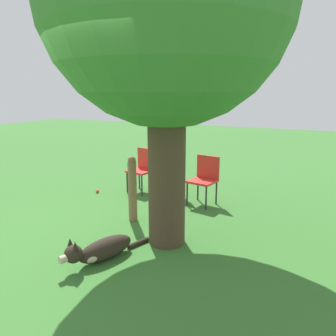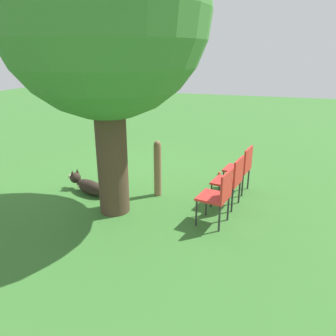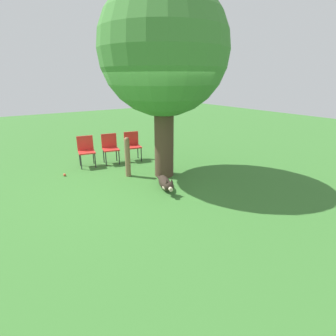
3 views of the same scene
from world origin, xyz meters
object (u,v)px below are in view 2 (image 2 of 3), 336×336
at_px(red_chair_2, 219,194).
at_px(tennis_ball, 219,173).
at_px(red_chair_1, 231,179).
at_px(red_chair_0, 241,166).
at_px(oak_tree, 103,13).
at_px(fence_post, 158,168).
at_px(dog, 88,186).

bearing_deg(red_chair_2, tennis_ball, -70.63).
distance_m(red_chair_1, red_chair_2, 0.68).
bearing_deg(red_chair_0, oak_tree, 48.31).
distance_m(fence_post, tennis_ball, 1.71).
bearing_deg(tennis_ball, oak_tree, 57.92).
xyz_separation_m(red_chair_0, red_chair_2, (0.19, 1.35, 0.00)).
xyz_separation_m(dog, tennis_ball, (-2.15, -1.68, -0.11)).
height_order(red_chair_2, tennis_ball, red_chair_2).
relative_size(oak_tree, red_chair_2, 5.23).
xyz_separation_m(oak_tree, tennis_ball, (-1.36, -2.17, -2.91)).
relative_size(red_chair_0, red_chair_1, 1.00).
bearing_deg(red_chair_0, red_chair_2, 93.08).
relative_size(red_chair_1, red_chair_2, 1.00).
bearing_deg(fence_post, tennis_ball, -123.28).
distance_m(dog, tennis_ball, 2.74).
distance_m(red_chair_0, tennis_ball, 1.02).
relative_size(red_chair_0, tennis_ball, 12.51).
xyz_separation_m(oak_tree, red_chair_1, (-1.76, -0.74, -2.45)).
xyz_separation_m(red_chair_2, tennis_ball, (0.31, -2.11, -0.46)).
height_order(oak_tree, red_chair_1, oak_tree).
bearing_deg(red_chair_0, fence_post, 34.73).
relative_size(dog, fence_post, 1.18).
xyz_separation_m(oak_tree, fence_post, (-0.46, -0.80, -2.43)).
relative_size(fence_post, tennis_ball, 14.92).
relative_size(oak_tree, fence_post, 4.38).
bearing_deg(dog, oak_tree, 168.20).
bearing_deg(red_chair_2, fence_post, -20.42).
bearing_deg(dog, red_chair_2, -170.15).
bearing_deg(fence_post, dog, 13.94).
xyz_separation_m(red_chair_0, red_chair_1, (0.09, 0.68, 0.00)).
height_order(dog, red_chair_0, red_chair_0).
xyz_separation_m(red_chair_1, tennis_ball, (0.40, -1.43, -0.46)).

